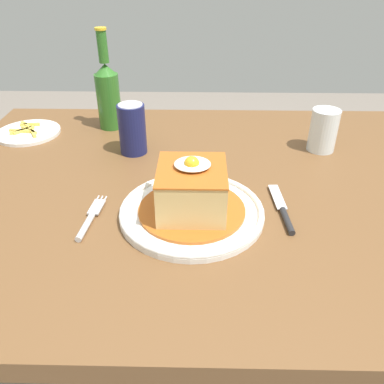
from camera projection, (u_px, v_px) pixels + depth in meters
The scene contains 9 objects.
dining_table at pixel (225, 224), 0.92m from camera, with size 1.31×0.89×0.77m.
main_plate at pixel (192, 211), 0.75m from camera, with size 0.28×0.28×0.02m.
sandwich_meal at pixel (192, 191), 0.73m from camera, with size 0.20×0.20×0.12m.
fork at pixel (89, 220), 0.73m from camera, with size 0.03×0.14×0.01m.
knife at pixel (284, 213), 0.75m from camera, with size 0.03×0.17×0.01m.
soda_can at pixel (132, 129), 0.95m from camera, with size 0.07×0.07×0.12m.
beer_bottle_green at pixel (108, 93), 1.07m from camera, with size 0.06×0.06×0.27m.
drinking_glass at pixel (323, 133), 0.97m from camera, with size 0.07×0.07×0.10m.
side_plate_fries at pixel (28, 132), 1.08m from camera, with size 0.17×0.17×0.02m.
Camera 1 is at (-0.06, -0.74, 1.22)m, focal length 36.73 mm.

